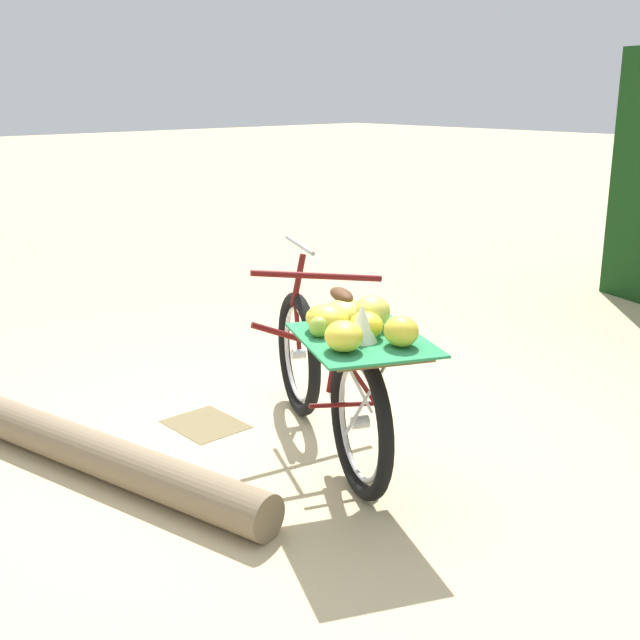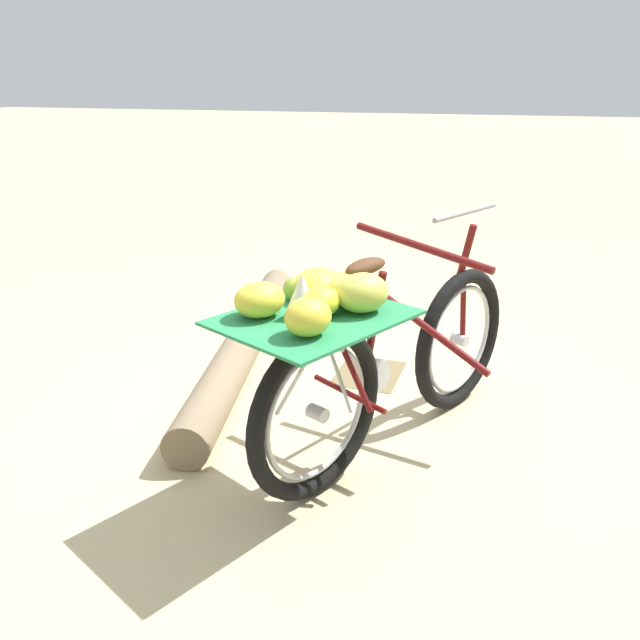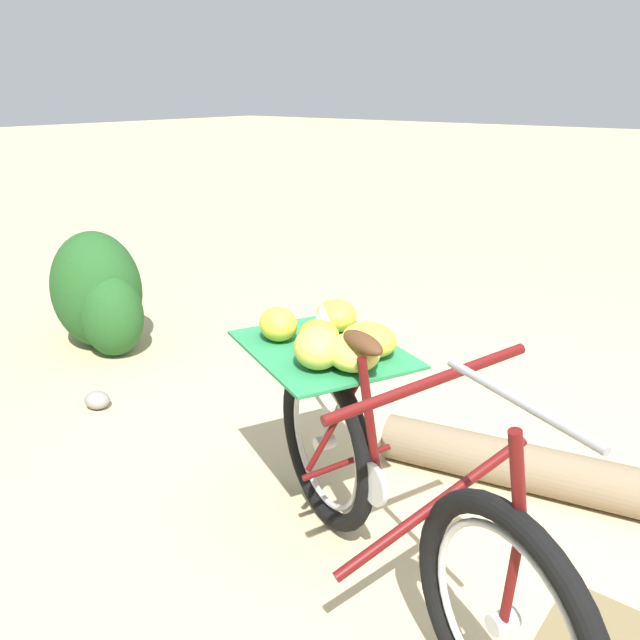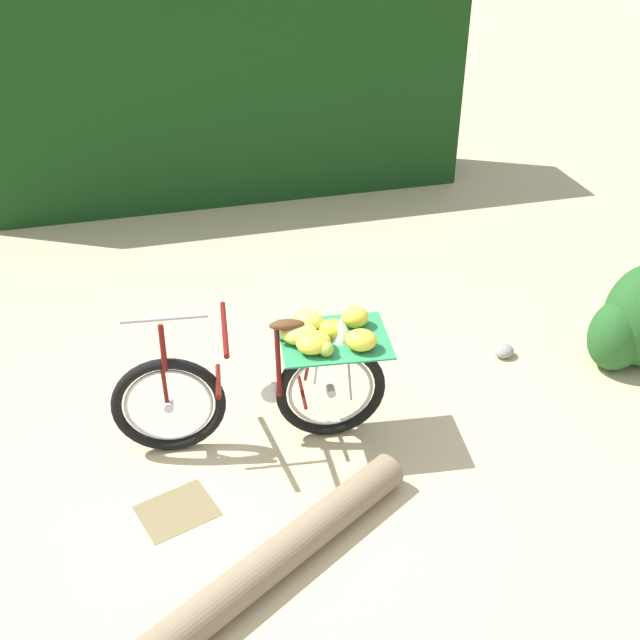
# 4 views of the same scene
# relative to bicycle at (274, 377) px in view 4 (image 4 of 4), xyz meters

# --- Properties ---
(ground_plane) EXTENTS (60.00, 60.00, 0.00)m
(ground_plane) POSITION_rel_bicycle_xyz_m (-0.26, -0.17, -0.52)
(ground_plane) COLOR #C6B284
(foliage_hedge) EXTENTS (5.20, 2.49, 2.22)m
(foliage_hedge) POSITION_rel_bicycle_xyz_m (1.64, 3.96, 0.59)
(foliage_hedge) COLOR #143814
(foliage_hedge) RESTS_ON ground_plane
(bicycle) EXTENTS (1.74, 1.02, 1.03)m
(bicycle) POSITION_rel_bicycle_xyz_m (0.00, 0.00, 0.00)
(bicycle) COLOR black
(bicycle) RESTS_ON ground_plane
(fallen_log) EXTENTS (2.42, 0.75, 0.22)m
(fallen_log) POSITION_rel_bicycle_xyz_m (-0.79, -1.01, -0.41)
(fallen_log) COLOR #7F6B51
(fallen_log) RESTS_ON ground_plane
(path_stone) EXTENTS (0.16, 0.13, 0.10)m
(path_stone) POSITION_rel_bicycle_xyz_m (1.98, -0.13, -0.47)
(path_stone) COLOR gray
(path_stone) RESTS_ON ground_plane
(leaf_litter_patch) EXTENTS (0.44, 0.36, 0.01)m
(leaf_litter_patch) POSITION_rel_bicycle_xyz_m (-0.83, -0.24, -0.52)
(leaf_litter_patch) COLOR olive
(leaf_litter_patch) RESTS_ON ground_plane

